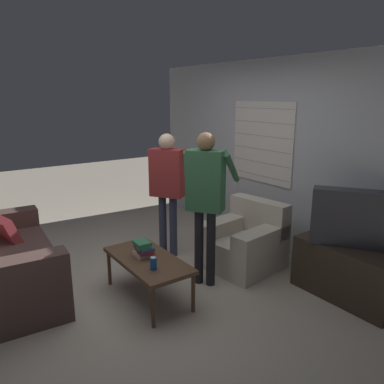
{
  "coord_description": "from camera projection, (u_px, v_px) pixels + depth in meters",
  "views": [
    {
      "loc": [
        3.47,
        -1.79,
        2.07
      ],
      "look_at": [
        0.09,
        0.6,
        1.0
      ],
      "focal_mm": 35.0,
      "sensor_mm": 36.0,
      "label": 1
    }
  ],
  "objects": [
    {
      "name": "spare_remote",
      "position": [
        145.0,
        243.0,
        4.21
      ],
      "size": [
        0.11,
        0.13,
        0.02
      ],
      "rotation": [
        0.0,
        0.0,
        -0.63
      ],
      "color": "white",
      "rests_on": "coffee_table"
    },
    {
      "name": "person_right_standing",
      "position": [
        206.0,
        192.0,
        4.0
      ],
      "size": [
        0.5,
        0.78,
        1.7
      ],
      "rotation": [
        0.0,
        0.0,
        0.6
      ],
      "color": "black",
      "rests_on": "ground_plane"
    },
    {
      "name": "soda_can",
      "position": [
        153.0,
        263.0,
        3.59
      ],
      "size": [
        0.07,
        0.07,
        0.13
      ],
      "color": "#194C9E",
      "rests_on": "coffee_table"
    },
    {
      "name": "tv",
      "position": [
        356.0,
        218.0,
        3.78
      ],
      "size": [
        0.82,
        0.65,
        0.58
      ],
      "rotation": [
        0.0,
        0.0,
        3.74
      ],
      "color": "#2D2D33",
      "rests_on": "tv_stand"
    },
    {
      "name": "tv_stand",
      "position": [
        350.0,
        271.0,
        3.92
      ],
      "size": [
        1.07,
        0.56,
        0.57
      ],
      "color": "#33281E",
      "rests_on": "ground_plane"
    },
    {
      "name": "coffee_table",
      "position": [
        148.0,
        262.0,
        3.86
      ],
      "size": [
        1.07,
        0.53,
        0.44
      ],
      "color": "brown",
      "rests_on": "ground_plane"
    },
    {
      "name": "couch_blue",
      "position": [
        5.0,
        265.0,
        3.97
      ],
      "size": [
        1.88,
        0.99,
        0.83
      ],
      "rotation": [
        0.0,
        0.0,
        -0.07
      ],
      "color": "#4C3833",
      "rests_on": "ground_plane"
    },
    {
      "name": "wall_back",
      "position": [
        274.0,
        155.0,
        5.08
      ],
      "size": [
        5.2,
        0.08,
        2.55
      ],
      "color": "#ADB2B7",
      "rests_on": "ground_plane"
    },
    {
      "name": "person_left_standing",
      "position": [
        168.0,
        180.0,
        4.79
      ],
      "size": [
        0.53,
        0.78,
        1.61
      ],
      "rotation": [
        0.0,
        0.0,
        0.59
      ],
      "color": "#33384C",
      "rests_on": "ground_plane"
    },
    {
      "name": "ground_plane",
      "position": [
        145.0,
        283.0,
        4.26
      ],
      "size": [
        16.0,
        16.0,
        0.0
      ],
      "primitive_type": "plane",
      "color": "#B2A893"
    },
    {
      "name": "book_stack",
      "position": [
        143.0,
        249.0,
        3.89
      ],
      "size": [
        0.24,
        0.2,
        0.17
      ],
      "color": "beige",
      "rests_on": "coffee_table"
    },
    {
      "name": "armchair_beige",
      "position": [
        245.0,
        242.0,
        4.64
      ],
      "size": [
        0.91,
        0.92,
        0.8
      ],
      "rotation": [
        0.0,
        0.0,
        3.26
      ],
      "color": "beige",
      "rests_on": "ground_plane"
    }
  ]
}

